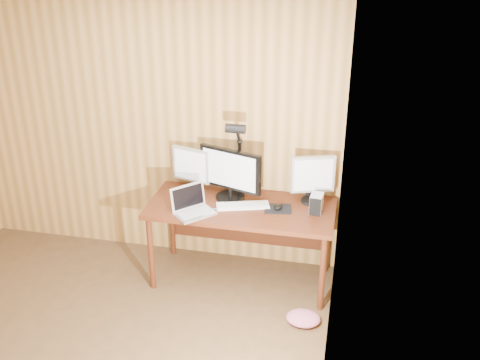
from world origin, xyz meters
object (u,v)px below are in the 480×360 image
(monitor_right, at_px, (313,178))
(keyboard, at_px, (243,205))
(desk, at_px, (243,214))
(monitor_center, at_px, (230,173))
(phone, at_px, (214,212))
(hard_drive, at_px, (316,203))
(laptop, at_px, (192,206))
(desk_lamp, at_px, (237,147))
(monitor_left, at_px, (191,168))
(mouse, at_px, (278,207))
(speaker, at_px, (308,191))

(monitor_right, height_order, keyboard, monitor_right)
(desk, xyz_separation_m, monitor_center, (-0.12, 0.06, 0.36))
(phone, bearing_deg, hard_drive, 21.31)
(laptop, bearing_deg, desk_lamp, 7.68)
(hard_drive, xyz_separation_m, phone, (-0.84, -0.19, -0.07))
(monitor_left, distance_m, keyboard, 0.60)
(monitor_left, xyz_separation_m, monitor_right, (1.08, -0.01, 0.01))
(mouse, bearing_deg, monitor_left, 166.37)
(monitor_right, relative_size, hard_drive, 2.68)
(laptop, bearing_deg, keyboard, -20.79)
(desk, height_order, mouse, mouse)
(monitor_left, bearing_deg, hard_drive, 5.81)
(laptop, bearing_deg, monitor_center, 5.54)
(desk, height_order, phone, phone)
(monitor_right, relative_size, speaker, 3.85)
(monitor_right, relative_size, phone, 4.16)
(hard_drive, bearing_deg, monitor_right, 112.31)
(mouse, xyz_separation_m, hard_drive, (0.32, 0.02, 0.06))
(monitor_center, xyz_separation_m, desk_lamp, (0.05, 0.09, 0.21))
(monitor_center, relative_size, phone, 5.54)
(laptop, distance_m, desk_lamp, 0.65)
(keyboard, bearing_deg, monitor_left, 140.02)
(desk, distance_m, phone, 0.33)
(desk, xyz_separation_m, keyboard, (0.02, -0.08, 0.13))
(desk, distance_m, monitor_center, 0.39)
(phone, distance_m, speaker, 0.87)
(monitor_center, relative_size, mouse, 5.26)
(phone, xyz_separation_m, speaker, (0.74, 0.45, 0.05))
(keyboard, bearing_deg, hard_drive, -13.98)
(keyboard, bearing_deg, desk_lamp, 95.62)
(desk, height_order, laptop, laptop)
(monitor_center, height_order, hard_drive, monitor_center)
(speaker, bearing_deg, keyboard, -150.63)
(monitor_left, xyz_separation_m, laptop, (0.12, -0.40, -0.16))
(hard_drive, bearing_deg, monitor_left, 175.70)
(monitor_right, xyz_separation_m, hard_drive, (0.06, -0.18, -0.15))
(monitor_left, bearing_deg, monitor_center, 2.85)
(phone, bearing_deg, keyboard, 44.13)
(monitor_left, height_order, mouse, monitor_left)
(monitor_right, distance_m, speaker, 0.20)
(phone, bearing_deg, monitor_center, 84.29)
(desk, distance_m, laptop, 0.50)
(desk, xyz_separation_m, phone, (-0.20, -0.23, 0.13))
(speaker, bearing_deg, hard_drive, -70.92)
(keyboard, distance_m, hard_drive, 0.63)
(mouse, bearing_deg, desk, 169.09)
(monitor_left, bearing_deg, desk_lamp, 15.98)
(mouse, bearing_deg, speaker, 50.48)
(desk, relative_size, hard_drive, 9.99)
(monitor_center, xyz_separation_m, laptop, (-0.26, -0.32, -0.18))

